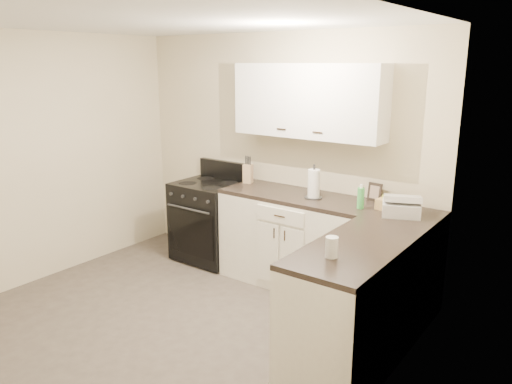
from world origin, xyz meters
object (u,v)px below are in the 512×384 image
Objects in this scene: paper_towel at (314,184)px; wicker_basket at (394,205)px; countertop_grill at (401,208)px; knife_block at (248,174)px; stove at (210,221)px.

paper_towel is 0.78m from wicker_basket.
paper_towel is 0.87m from countertop_grill.
countertop_grill is (0.09, -0.09, 0.01)m from wicker_basket.
wicker_basket is 0.91× the size of countertop_grill.
knife_block is 0.89m from paper_towel.
countertop_grill is at bearing -0.65° from stove.
wicker_basket is (1.65, -0.06, -0.05)m from knife_block.
knife_block is at bearing 152.33° from countertop_grill.
paper_towel reaches higher than wicker_basket.
stove is 3.15× the size of wicker_basket.
stove is 2.26m from countertop_grill.
wicker_basket is at bearing 112.97° from countertop_grill.
stove is 3.17× the size of paper_towel.
countertop_grill is at bearing -2.12° from paper_towel.
knife_block is at bearing 172.05° from paper_towel.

